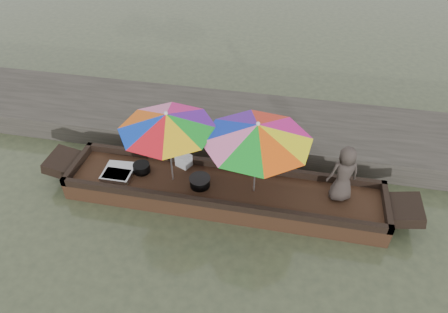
% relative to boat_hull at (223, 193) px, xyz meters
% --- Properties ---
extents(water, '(80.00, 80.00, 0.00)m').
position_rel_boat_hull_xyz_m(water, '(0.00, 0.00, -0.17)').
color(water, '#3A422E').
rests_on(water, ground).
extents(dock, '(22.00, 2.20, 0.50)m').
position_rel_boat_hull_xyz_m(dock, '(0.00, 2.20, 0.08)').
color(dock, '#2D2B26').
rests_on(dock, ground).
extents(boat_hull, '(6.03, 1.20, 0.35)m').
position_rel_boat_hull_xyz_m(boat_hull, '(0.00, 0.00, 0.00)').
color(boat_hull, '#351C10').
rests_on(boat_hull, water).
extents(cooking_pot, '(0.33, 0.33, 0.17)m').
position_rel_boat_hull_xyz_m(cooking_pot, '(-1.66, 0.10, 0.26)').
color(cooking_pot, black).
rests_on(cooking_pot, boat_hull).
extents(tray_crayfish, '(0.57, 0.39, 0.09)m').
position_rel_boat_hull_xyz_m(tray_crayfish, '(-2.07, -0.16, 0.22)').
color(tray_crayfish, silver).
rests_on(tray_crayfish, boat_hull).
extents(tray_scallop, '(0.59, 0.42, 0.06)m').
position_rel_boat_hull_xyz_m(tray_scallop, '(-2.11, 0.07, 0.21)').
color(tray_scallop, silver).
rests_on(tray_scallop, boat_hull).
extents(charcoal_grill, '(0.38, 0.38, 0.18)m').
position_rel_boat_hull_xyz_m(charcoal_grill, '(-0.43, -0.07, 0.26)').
color(charcoal_grill, black).
rests_on(charcoal_grill, boat_hull).
extents(supply_bag, '(0.34, 0.31, 0.26)m').
position_rel_boat_hull_xyz_m(supply_bag, '(-0.89, 0.44, 0.30)').
color(supply_bag, silver).
rests_on(supply_bag, boat_hull).
extents(vendor, '(0.64, 0.52, 1.13)m').
position_rel_boat_hull_xyz_m(vendor, '(2.14, 0.15, 0.74)').
color(vendor, '#38302B').
rests_on(vendor, boat_hull).
extents(umbrella_bow, '(2.08, 2.08, 1.55)m').
position_rel_boat_hull_xyz_m(umbrella_bow, '(-0.99, 0.00, 0.95)').
color(umbrella_bow, '#5C14A5').
rests_on(umbrella_bow, boat_hull).
extents(umbrella_stern, '(2.34, 2.34, 1.55)m').
position_rel_boat_hull_xyz_m(umbrella_stern, '(0.59, 0.00, 0.95)').
color(umbrella_stern, '#E51488').
rests_on(umbrella_stern, boat_hull).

